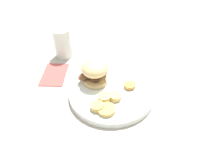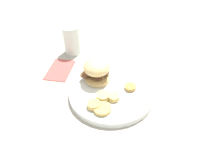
{
  "view_description": "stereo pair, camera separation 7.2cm",
  "coord_description": "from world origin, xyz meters",
  "px_view_note": "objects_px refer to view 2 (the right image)",
  "views": [
    {
      "loc": [
        -0.47,
        -0.25,
        0.53
      ],
      "look_at": [
        0.0,
        0.0,
        0.05
      ],
      "focal_mm": 35.0,
      "sensor_mm": 36.0,
      "label": 1
    },
    {
      "loc": [
        -0.43,
        -0.31,
        0.53
      ],
      "look_at": [
        0.0,
        0.0,
        0.05
      ],
      "focal_mm": 35.0,
      "sensor_mm": 36.0,
      "label": 2
    }
  ],
  "objects_px": {
    "dinner_plate": "(112,92)",
    "sandwich": "(96,70)",
    "fork": "(126,152)",
    "drinking_glass": "(72,40)"
  },
  "relations": [
    {
      "from": "fork",
      "to": "drinking_glass",
      "type": "distance_m",
      "value": 0.53
    },
    {
      "from": "drinking_glass",
      "to": "dinner_plate",
      "type": "bearing_deg",
      "value": -111.53
    },
    {
      "from": "dinner_plate",
      "to": "drinking_glass",
      "type": "bearing_deg",
      "value": 68.47
    },
    {
      "from": "dinner_plate",
      "to": "drinking_glass",
      "type": "distance_m",
      "value": 0.31
    },
    {
      "from": "fork",
      "to": "drinking_glass",
      "type": "relative_size",
      "value": 1.03
    },
    {
      "from": "dinner_plate",
      "to": "drinking_glass",
      "type": "xyz_separation_m",
      "value": [
        0.11,
        0.29,
        0.05
      ]
    },
    {
      "from": "sandwich",
      "to": "drinking_glass",
      "type": "distance_m",
      "value": 0.24
    },
    {
      "from": "dinner_plate",
      "to": "sandwich",
      "type": "relative_size",
      "value": 2.9
    },
    {
      "from": "dinner_plate",
      "to": "fork",
      "type": "bearing_deg",
      "value": -134.71
    },
    {
      "from": "sandwich",
      "to": "fork",
      "type": "xyz_separation_m",
      "value": [
        -0.17,
        -0.23,
        -0.07
      ]
    }
  ]
}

